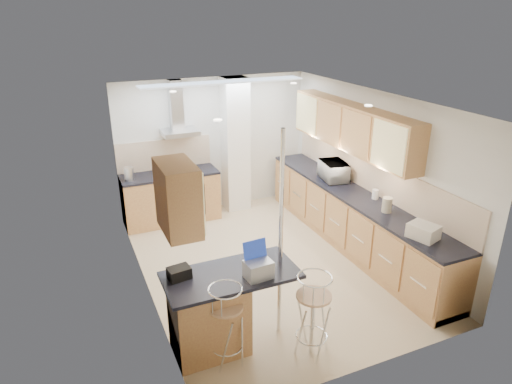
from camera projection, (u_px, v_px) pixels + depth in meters
name	position (u px, v px, depth m)	size (l,w,h in m)	color
ground	(268.00, 264.00, 6.96)	(4.80, 4.80, 0.00)	#CBB287
room_shell	(278.00, 158.00, 6.82)	(3.64, 4.84, 2.51)	silver
right_counter	(352.00, 219.00, 7.35)	(0.63, 4.40, 0.92)	#AC6D45
back_counter	(171.00, 197.00, 8.22)	(1.70, 0.63, 0.92)	#AC6D45
peninsula	(232.00, 309.00, 5.13)	(1.47, 0.72, 0.94)	#AC6D45
microwave	(334.00, 171.00, 7.69)	(0.56, 0.38, 0.31)	white
laptop	(258.00, 269.00, 4.86)	(0.28, 0.21, 0.19)	#989C9F
bag	(179.00, 273.00, 4.86)	(0.23, 0.17, 0.13)	black
bar_stool_near	(226.00, 326.00, 4.86)	(0.39, 0.39, 0.96)	tan
bar_stool_end	(313.00, 315.00, 4.99)	(0.41, 0.41, 1.00)	tan
jar_a	(332.00, 174.00, 7.74)	(0.12, 0.12, 0.17)	beige
jar_b	(342.00, 176.00, 7.64)	(0.11, 0.11, 0.17)	beige
jar_c	(387.00, 205.00, 6.48)	(0.14, 0.14, 0.22)	#C2B69B
jar_d	(375.00, 194.00, 6.94)	(0.10, 0.10, 0.15)	white
bread_bin	(423.00, 231.00, 5.74)	(0.28, 0.35, 0.18)	beige
kettle	(129.00, 174.00, 7.69)	(0.16, 0.16, 0.23)	silver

